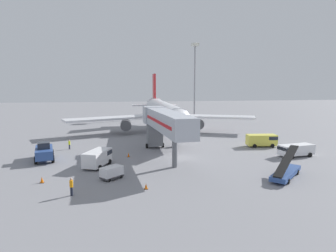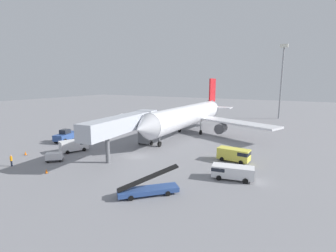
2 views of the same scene
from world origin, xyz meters
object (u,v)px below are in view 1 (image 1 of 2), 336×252
(service_van_outer_left, at_px, (262,140))
(safety_cone_bravo, at_px, (42,180))
(baggage_cart_mid_right, at_px, (112,172))
(safety_cone_charlie, at_px, (146,186))
(safety_cone_alpha, at_px, (128,155))
(pushback_tug, at_px, (44,152))
(ground_crew_worker_foreground, at_px, (71,186))
(ground_crew_worker_midground, at_px, (69,144))
(service_van_near_left, at_px, (98,157))
(service_van_mid_left, at_px, (295,150))
(apron_light_mast, at_px, (195,66))
(belt_loader_truck, at_px, (286,171))
(airplane_at_gate, at_px, (162,113))
(jet_bridge, at_px, (164,122))

(service_van_outer_left, relative_size, safety_cone_bravo, 7.44)
(baggage_cart_mid_right, relative_size, safety_cone_charlie, 4.56)
(baggage_cart_mid_right, height_order, safety_cone_alpha, baggage_cart_mid_right)
(safety_cone_alpha, bearing_deg, baggage_cart_mid_right, -101.90)
(pushback_tug, bearing_deg, ground_crew_worker_foreground, -67.88)
(service_van_outer_left, relative_size, ground_crew_worker_midground, 3.22)
(service_van_near_left, relative_size, service_van_outer_left, 1.01)
(service_van_near_left, distance_m, safety_cone_alpha, 6.31)
(service_van_outer_left, height_order, baggage_cart_mid_right, service_van_outer_left)
(ground_crew_worker_foreground, distance_m, safety_cone_alpha, 16.39)
(pushback_tug, distance_m, safety_cone_charlie, 19.82)
(safety_cone_alpha, bearing_deg, service_van_mid_left, -8.31)
(pushback_tug, height_order, apron_light_mast, apron_light_mast)
(service_van_near_left, xyz_separation_m, service_van_outer_left, (27.85, 8.64, -0.01))
(service_van_near_left, relative_size, apron_light_mast, 0.21)
(pushback_tug, bearing_deg, apron_light_mast, 58.00)
(service_van_outer_left, bearing_deg, belt_loader_truck, -107.84)
(airplane_at_gate, height_order, safety_cone_bravo, airplane_at_gate)
(service_van_near_left, relative_size, safety_cone_bravo, 7.54)
(airplane_at_gate, height_order, apron_light_mast, apron_light_mast)
(ground_crew_worker_foreground, xyz_separation_m, ground_crew_worker_midground, (-3.80, 22.32, -0.10))
(jet_bridge, relative_size, service_van_near_left, 3.80)
(belt_loader_truck, relative_size, ground_crew_worker_midground, 3.84)
(service_van_outer_left, xyz_separation_m, safety_cone_charlie, (-22.20, -18.56, -0.92))
(apron_light_mast, bearing_deg, pushback_tug, -122.00)
(service_van_mid_left, distance_m, safety_cone_alpha, 25.51)
(apron_light_mast, bearing_deg, belt_loader_truck, -95.43)
(baggage_cart_mid_right, height_order, safety_cone_charlie, baggage_cart_mid_right)
(baggage_cart_mid_right, bearing_deg, safety_cone_bravo, -178.47)
(service_van_mid_left, relative_size, service_van_near_left, 1.08)
(apron_light_mast, bearing_deg, baggage_cart_mid_right, -111.32)
(ground_crew_worker_foreground, height_order, apron_light_mast, apron_light_mast)
(baggage_cart_mid_right, height_order, safety_cone_bravo, baggage_cart_mid_right)
(airplane_at_gate, xyz_separation_m, belt_loader_truck, (10.06, -33.51, -3.87))
(belt_loader_truck, height_order, safety_cone_bravo, belt_loader_truck)
(jet_bridge, distance_m, service_van_mid_left, 20.52)
(safety_cone_alpha, bearing_deg, ground_crew_worker_foreground, -111.45)
(service_van_outer_left, height_order, apron_light_mast, apron_light_mast)
(service_van_mid_left, xyz_separation_m, ground_crew_worker_foreground, (-31.22, -11.56, -0.10))
(service_van_outer_left, distance_m, apron_light_mast, 57.64)
(jet_bridge, distance_m, ground_crew_worker_midground, 17.71)
(service_van_outer_left, height_order, ground_crew_worker_midground, service_van_outer_left)
(baggage_cart_mid_right, bearing_deg, ground_crew_worker_midground, 113.38)
(baggage_cart_mid_right, distance_m, safety_cone_charlie, 5.51)
(pushback_tug, height_order, safety_cone_bravo, pushback_tug)
(baggage_cart_mid_right, distance_m, ground_crew_worker_foreground, 6.09)
(jet_bridge, relative_size, service_van_outer_left, 3.85)
(jet_bridge, bearing_deg, safety_cone_bravo, -147.33)
(jet_bridge, bearing_deg, safety_cone_alpha, 170.67)
(service_van_outer_left, bearing_deg, pushback_tug, -173.37)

